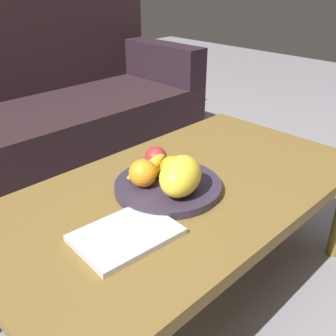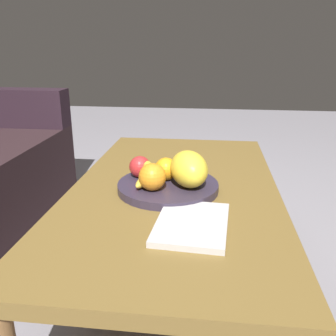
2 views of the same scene
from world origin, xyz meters
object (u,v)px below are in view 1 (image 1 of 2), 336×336
at_px(fruit_bowl, 168,186).
at_px(orange_left, 143,173).
at_px(melon_large_front, 180,176).
at_px(apple_front, 155,158).
at_px(couch, 42,121).
at_px(banana_bunch, 153,169).
at_px(magazine, 126,235).
at_px(coffee_table, 182,199).
at_px(orange_front, 172,168).

distance_m(fruit_bowl, orange_left, 0.09).
bearing_deg(melon_large_front, apple_front, 71.05).
relative_size(couch, banana_bunch, 9.96).
height_order(melon_large_front, banana_bunch, melon_large_front).
xyz_separation_m(couch, melon_large_front, (-0.19, -1.18, 0.20)).
bearing_deg(magazine, coffee_table, 18.55).
height_order(couch, banana_bunch, couch).
relative_size(coffee_table, fruit_bowl, 3.82).
distance_m(couch, magazine, 1.28).
bearing_deg(apple_front, fruit_bowl, -111.89).
height_order(melon_large_front, magazine, melon_large_front).
distance_m(apple_front, magazine, 0.34).
distance_m(coffee_table, orange_front, 0.11).
xyz_separation_m(fruit_bowl, melon_large_front, (-0.02, -0.07, 0.07)).
relative_size(orange_left, magazine, 0.33).
distance_m(fruit_bowl, banana_bunch, 0.07).
relative_size(orange_left, apple_front, 1.17).
relative_size(melon_large_front, banana_bunch, 0.93).
relative_size(couch, magazine, 6.80).
bearing_deg(banana_bunch, couch, 80.14).
relative_size(melon_large_front, apple_front, 2.22).
bearing_deg(magazine, orange_front, 24.81).
distance_m(coffee_table, couch, 1.14).
bearing_deg(couch, apple_front, -97.69).
xyz_separation_m(coffee_table, melon_large_front, (-0.06, -0.05, 0.12)).
xyz_separation_m(fruit_bowl, magazine, (-0.24, -0.09, -0.00)).
bearing_deg(apple_front, orange_left, -150.32).
distance_m(coffee_table, banana_bunch, 0.13).
bearing_deg(apple_front, couch, 82.31).
height_order(couch, magazine, couch).
xyz_separation_m(coffee_table, orange_left, (-0.11, 0.06, 0.11)).
distance_m(couch, fruit_bowl, 1.14).
distance_m(melon_large_front, magazine, 0.23).
relative_size(couch, orange_left, 20.35).
xyz_separation_m(orange_front, orange_left, (-0.09, 0.03, 0.00)).
xyz_separation_m(coffee_table, orange_front, (-0.02, 0.03, 0.10)).
distance_m(orange_front, orange_left, 0.10).
height_order(banana_bunch, magazine, banana_bunch).
height_order(orange_front, banana_bunch, orange_front).
xyz_separation_m(couch, apple_front, (-0.14, -1.02, 0.18)).
relative_size(orange_front, magazine, 0.30).
distance_m(coffee_table, magazine, 0.30).
bearing_deg(apple_front, melon_large_front, -108.95).
bearing_deg(fruit_bowl, coffee_table, -22.06).
xyz_separation_m(melon_large_front, magazine, (-0.22, -0.02, -0.07)).
relative_size(melon_large_front, orange_front, 2.13).
height_order(coffee_table, magazine, magazine).
xyz_separation_m(orange_left, apple_front, (0.10, 0.06, -0.01)).
relative_size(couch, orange_front, 22.90).
bearing_deg(magazine, melon_large_front, 10.19).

